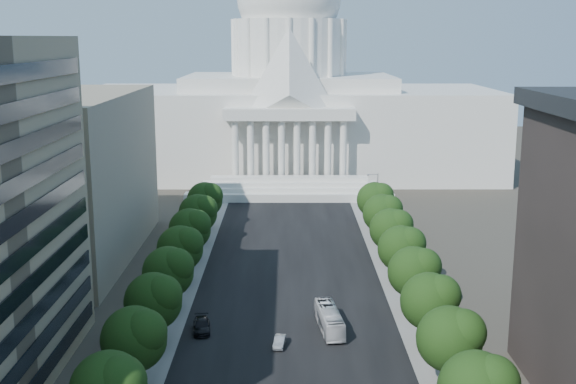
{
  "coord_description": "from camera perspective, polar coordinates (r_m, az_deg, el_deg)",
  "views": [
    {
      "loc": [
        -0.48,
        -28.86,
        39.82
      ],
      "look_at": [
        -0.38,
        81.11,
        16.21
      ],
      "focal_mm": 45.0,
      "sensor_mm": 36.0,
      "label": 1
    }
  ],
  "objects": [
    {
      "name": "road_asphalt",
      "position": [
        125.35,
        0.17,
        -6.41
      ],
      "size": [
        30.0,
        260.0,
        0.01
      ],
      "primitive_type": "cube",
      "color": "black",
      "rests_on": "ground"
    },
    {
      "name": "sidewalk_left",
      "position": [
        126.71,
        -8.5,
        -6.34
      ],
      "size": [
        8.0,
        260.0,
        0.02
      ],
      "primitive_type": "cube",
      "color": "gray",
      "rests_on": "ground"
    },
    {
      "name": "sidewalk_right",
      "position": [
        126.86,
        8.84,
        -6.33
      ],
      "size": [
        8.0,
        260.0,
        0.02
      ],
      "primitive_type": "cube",
      "color": "gray",
      "rests_on": "ground"
    },
    {
      "name": "capitol",
      "position": [
        214.67,
        0.08,
        6.82
      ],
      "size": [
        120.0,
        56.0,
        73.0
      ],
      "color": "white",
      "rests_on": "ground"
    },
    {
      "name": "office_block_left_far",
      "position": [
        139.57,
        -19.96,
        1.14
      ],
      "size": [
        38.0,
        52.0,
        30.0
      ],
      "primitive_type": "cube",
      "color": "gray",
      "rests_on": "ground"
    },
    {
      "name": "tree_l_d",
      "position": [
        85.36,
        -11.89,
        -11.17
      ],
      "size": [
        7.79,
        7.6,
        9.97
      ],
      "color": "#33261C",
      "rests_on": "ground"
    },
    {
      "name": "tree_l_e",
      "position": [
        96.28,
        -10.44,
        -8.37
      ],
      "size": [
        7.79,
        7.6,
        9.97
      ],
      "color": "#33261C",
      "rests_on": "ground"
    },
    {
      "name": "tree_l_f",
      "position": [
        107.43,
        -9.3,
        -6.14
      ],
      "size": [
        7.79,
        7.6,
        9.97
      ],
      "color": "#33261C",
      "rests_on": "ground"
    },
    {
      "name": "tree_l_g",
      "position": [
        118.75,
        -8.39,
        -4.34
      ],
      "size": [
        7.79,
        7.6,
        9.97
      ],
      "color": "#33261C",
      "rests_on": "ground"
    },
    {
      "name": "tree_l_h",
      "position": [
        130.19,
        -7.64,
        -2.84
      ],
      "size": [
        7.79,
        7.6,
        9.97
      ],
      "color": "#33261C",
      "rests_on": "ground"
    },
    {
      "name": "tree_l_i",
      "position": [
        141.73,
        -7.01,
        -1.59
      ],
      "size": [
        7.79,
        7.6,
        9.97
      ],
      "color": "#33261C",
      "rests_on": "ground"
    },
    {
      "name": "tree_l_j",
      "position": [
        153.33,
        -6.48,
        -0.53
      ],
      "size": [
        7.79,
        7.6,
        9.97
      ],
      "color": "#33261C",
      "rests_on": "ground"
    },
    {
      "name": "tree_r_d",
      "position": [
        85.7,
        12.89,
        -11.12
      ],
      "size": [
        7.79,
        7.6,
        9.97
      ],
      "color": "#33261C",
      "rests_on": "ground"
    },
    {
      "name": "tree_r_e",
      "position": [
        96.59,
        11.31,
        -8.34
      ],
      "size": [
        7.79,
        7.6,
        9.97
      ],
      "color": "#33261C",
      "rests_on": "ground"
    },
    {
      "name": "tree_r_f",
      "position": [
        107.71,
        10.07,
        -6.12
      ],
      "size": [
        7.79,
        7.6,
        9.97
      ],
      "color": "#33261C",
      "rests_on": "ground"
    },
    {
      "name": "tree_r_g",
      "position": [
        119.0,
        9.08,
        -4.32
      ],
      "size": [
        7.79,
        7.6,
        9.97
      ],
      "color": "#33261C",
      "rests_on": "ground"
    },
    {
      "name": "tree_r_h",
      "position": [
        130.42,
        8.26,
        -2.84
      ],
      "size": [
        7.79,
        7.6,
        9.97
      ],
      "color": "#33261C",
      "rests_on": "ground"
    },
    {
      "name": "tree_r_i",
      "position": [
        141.93,
        7.57,
        -1.59
      ],
      "size": [
        7.79,
        7.6,
        9.97
      ],
      "color": "#33261C",
      "rests_on": "ground"
    },
    {
      "name": "tree_r_j",
      "position": [
        153.52,
        6.99,
        -0.53
      ],
      "size": [
        7.79,
        7.6,
        9.97
      ],
      "color": "#33261C",
      "rests_on": "ground"
    },
    {
      "name": "streetlight_c",
      "position": [
        97.3,
        12.19,
        -8.62
      ],
      "size": [
        2.61,
        0.44,
        9.0
      ],
      "color": "gray",
      "rests_on": "ground"
    },
    {
      "name": "streetlight_d",
      "position": [
        120.56,
        9.72,
        -4.44
      ],
      "size": [
        2.61,
        0.44,
        9.0
      ],
      "color": "gray",
      "rests_on": "ground"
    },
    {
      "name": "streetlight_e",
      "position": [
        144.41,
        8.07,
        -1.62
      ],
      "size": [
        2.61,
        0.44,
        9.0
      ],
      "color": "gray",
      "rests_on": "ground"
    },
    {
      "name": "streetlight_f",
      "position": [
        168.59,
        6.9,
        0.39
      ],
      "size": [
        2.61,
        0.44,
        9.0
      ],
      "color": "gray",
      "rests_on": "ground"
    },
    {
      "name": "car_silver",
      "position": [
        96.86,
        -0.66,
        -11.74
      ],
      "size": [
        1.84,
        4.04,
        1.28
      ],
      "primitive_type": "imported",
      "rotation": [
        0.0,
        0.0,
        -0.13
      ],
      "color": "#9E9FA5",
      "rests_on": "ground"
    },
    {
      "name": "car_dark_b",
      "position": [
        101.97,
        -6.84,
        -10.46
      ],
      "size": [
        2.99,
        5.91,
        1.65
      ],
      "primitive_type": "imported",
      "rotation": [
        0.0,
        0.0,
        0.12
      ],
      "color": "black",
      "rests_on": "ground"
    },
    {
      "name": "city_bus",
      "position": [
        101.72,
        3.29,
        -10.01
      ],
      "size": [
        3.86,
        11.27,
        3.08
      ],
      "primitive_type": "imported",
      "rotation": [
        0.0,
        0.0,
        0.12
      ],
      "color": "silver",
      "rests_on": "ground"
    }
  ]
}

